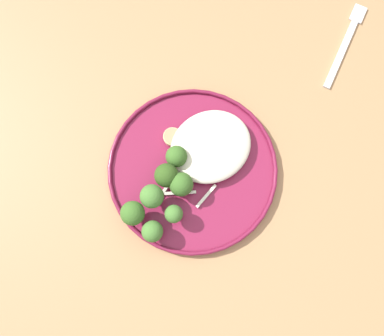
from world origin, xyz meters
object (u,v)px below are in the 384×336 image
object	(u,v)px
seared_scallop_center_golden	(205,162)
seared_scallop_tilted_round	(228,167)
broccoli_floret_beside_noodles	(152,196)
seared_scallop_tiny_bay	(208,146)
seared_scallop_half_hidden	(227,129)
broccoli_floret_right_tilted	(133,213)
dinner_fork	(346,43)
seared_scallop_on_noodles	(171,138)
broccoli_floret_left_leaning	(152,231)
broccoli_floret_center_pile	(166,176)
broccoli_floret_rear_charred	(176,157)
broccoli_floret_split_head	(181,184)
dinner_plate	(192,169)
broccoli_floret_tall_stalk	(174,214)
seared_scallop_right_edge	(194,138)

from	to	relation	value
seared_scallop_center_golden	seared_scallop_tilted_round	bearing A→B (deg)	-45.42
seared_scallop_center_golden	broccoli_floret_beside_noodles	size ratio (longest dim) A/B	0.42
seared_scallop_tiny_bay	seared_scallop_half_hidden	world-z (taller)	seared_scallop_tiny_bay
broccoli_floret_beside_noodles	broccoli_floret_right_tilted	size ratio (longest dim) A/B	1.05
dinner_fork	seared_scallop_on_noodles	bearing A→B (deg)	177.82
seared_scallop_on_noodles	dinner_fork	distance (m)	0.38
broccoli_floret_left_leaning	dinner_fork	world-z (taller)	broccoli_floret_left_leaning
seared_scallop_on_noodles	seared_scallop_half_hidden	distance (m)	0.10
seared_scallop_center_golden	broccoli_floret_right_tilted	size ratio (longest dim) A/B	0.44
broccoli_floret_center_pile	broccoli_floret_left_leaning	distance (m)	0.09
broccoli_floret_center_pile	broccoli_floret_left_leaning	bearing A→B (deg)	-136.08
seared_scallop_tilted_round	broccoli_floret_left_leaning	bearing A→B (deg)	-171.33
broccoli_floret_beside_noodles	dinner_fork	world-z (taller)	broccoli_floret_beside_noodles
seared_scallop_tiny_bay	broccoli_floret_rear_charred	distance (m)	0.06
seared_scallop_tilted_round	seared_scallop_half_hidden	bearing A→B (deg)	58.20
seared_scallop_on_noodles	broccoli_floret_center_pile	distance (m)	0.07
broccoli_floret_split_head	broccoli_floret_rear_charred	xyz separation A→B (m)	(0.02, 0.04, -0.01)
seared_scallop_tiny_bay	seared_scallop_tilted_round	size ratio (longest dim) A/B	1.03
seared_scallop_center_golden	broccoli_floret_right_tilted	bearing A→B (deg)	-174.76
dinner_plate	broccoli_floret_split_head	size ratio (longest dim) A/B	5.44
seared_scallop_tilted_round	broccoli_floret_left_leaning	xyz separation A→B (m)	(-0.16, -0.02, 0.02)
broccoli_floret_left_leaning	seared_scallop_center_golden	bearing A→B (deg)	21.62
dinner_plate	broccoli_floret_right_tilted	bearing A→B (deg)	-172.48
seared_scallop_tiny_bay	broccoli_floret_right_tilted	xyz separation A→B (m)	(-0.16, -0.03, 0.02)
seared_scallop_center_golden	broccoli_floret_tall_stalk	distance (m)	0.11
seared_scallop_tiny_bay	broccoli_floret_left_leaning	size ratio (longest dim) A/B	0.55
seared_scallop_tiny_bay	broccoli_floret_split_head	distance (m)	0.09
seared_scallop_center_golden	broccoli_floret_left_leaning	size ratio (longest dim) A/B	0.51
broccoli_floret_split_head	broccoli_floret_left_leaning	world-z (taller)	broccoli_floret_split_head
broccoli_floret_rear_charred	broccoli_floret_right_tilted	bearing A→B (deg)	-158.37
seared_scallop_half_hidden	broccoli_floret_left_leaning	world-z (taller)	broccoli_floret_left_leaning
seared_scallop_tiny_bay	broccoli_floret_center_pile	world-z (taller)	broccoli_floret_center_pile
seared_scallop_on_noodles	broccoli_floret_split_head	xyz separation A→B (m)	(-0.03, -0.08, 0.02)
broccoli_floret_split_head	broccoli_floret_rear_charred	world-z (taller)	broccoli_floret_split_head
broccoli_floret_beside_noodles	seared_scallop_center_golden	bearing A→B (deg)	4.02
seared_scallop_center_golden	dinner_fork	bearing A→B (deg)	8.50
seared_scallop_tiny_bay	seared_scallop_on_noodles	size ratio (longest dim) A/B	0.86
seared_scallop_right_edge	broccoli_floret_right_tilted	bearing A→B (deg)	-158.96
broccoli_floret_tall_stalk	broccoli_floret_left_leaning	world-z (taller)	broccoli_floret_left_leaning
seared_scallop_half_hidden	broccoli_floret_center_pile	xyz separation A→B (m)	(-0.13, -0.02, 0.02)
seared_scallop_right_edge	broccoli_floret_tall_stalk	xyz separation A→B (m)	(-0.10, -0.09, 0.02)
seared_scallop_half_hidden	seared_scallop_right_edge	bearing A→B (deg)	163.47
seared_scallop_half_hidden	broccoli_floret_right_tilted	size ratio (longest dim) A/B	0.39
seared_scallop_tiny_bay	broccoli_floret_tall_stalk	world-z (taller)	broccoli_floret_tall_stalk
seared_scallop_tiny_bay	broccoli_floret_left_leaning	world-z (taller)	broccoli_floret_left_leaning
seared_scallop_tilted_round	broccoli_floret_tall_stalk	world-z (taller)	broccoli_floret_tall_stalk
broccoli_floret_beside_noodles	broccoli_floret_split_head	bearing A→B (deg)	-8.64
broccoli_floret_split_head	broccoli_floret_left_leaning	xyz separation A→B (m)	(-0.08, -0.04, -0.00)
seared_scallop_center_golden	seared_scallop_half_hidden	bearing A→B (deg)	23.91
seared_scallop_tilted_round	broccoli_floret_right_tilted	bearing A→B (deg)	175.00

